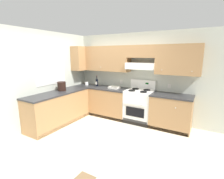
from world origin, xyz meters
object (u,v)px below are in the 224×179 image
object	(u,v)px
stove	(139,106)
bowl	(114,88)
paper_towel_roll	(87,83)
bucket	(62,86)
wine_bottle	(97,82)

from	to	relation	value
stove	bowl	size ratio (longest dim) A/B	3.81
bowl	paper_towel_roll	world-z (taller)	paper_towel_roll
bucket	stove	bearing A→B (deg)	27.95
wine_bottle	paper_towel_roll	size ratio (longest dim) A/B	3.02
wine_bottle	bowl	size ratio (longest dim) A/B	1.09
wine_bottle	bucket	bearing A→B (deg)	-113.02
bowl	bucket	bearing A→B (deg)	-137.61
bowl	paper_towel_roll	bearing A→B (deg)	178.13
wine_bottle	bucket	xyz separation A→B (m)	(-0.46, -1.09, -0.00)
stove	bowl	world-z (taller)	stove
wine_bottle	paper_towel_roll	xyz separation A→B (m)	(-0.42, -0.01, -0.08)
stove	paper_towel_roll	xyz separation A→B (m)	(-1.91, 0.04, 0.48)
stove	wine_bottle	size ratio (longest dim) A/B	3.49
stove	bucket	distance (m)	2.29
stove	bucket	bearing A→B (deg)	-152.05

